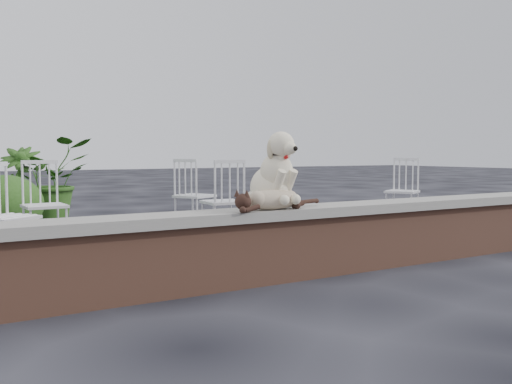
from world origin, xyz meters
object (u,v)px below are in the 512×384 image
chair_a (6,216)px  chair_b (45,204)px  chair_d (402,190)px  cat (272,198)px  chair_e (195,194)px  potted_plant_b (19,184)px  chair_c (223,200)px  potted_plant_a (50,180)px  dog (271,169)px

chair_a → chair_b: 1.10m
chair_b → chair_d: bearing=-6.1°
cat → chair_e: bearing=68.5°
chair_a → chair_d: bearing=-27.9°
chair_a → cat: bearing=-79.3°
chair_b → potted_plant_b: 2.75m
chair_d → potted_plant_b: bearing=-151.9°
chair_c → potted_plant_a: 3.20m
chair_d → chair_c: bearing=-115.4°
chair_c → chair_b: (-1.87, 0.55, 0.00)m
chair_e → chair_b: (-1.98, -0.46, 0.00)m
cat → chair_c: (0.68, 2.12, -0.20)m
chair_e → potted_plant_b: bearing=12.1°
dog → chair_b: (-1.27, 2.51, -0.42)m
potted_plant_a → chair_c: bearing=-65.2°
chair_e → chair_d: (2.95, -0.82, 0.00)m
chair_a → potted_plant_a: (1.03, 3.33, 0.15)m
chair_e → potted_plant_a: (-1.45, 1.89, 0.15)m
chair_c → chair_b: same height
cat → potted_plant_a: (-0.66, 5.02, -0.05)m
dog → chair_c: (0.60, 1.97, -0.42)m
chair_e → chair_a: same height
chair_b → potted_plant_a: (0.53, 2.35, 0.15)m
chair_d → potted_plant_a: potted_plant_a is taller
chair_c → chair_b: bearing=-12.7°
chair_d → cat: bearing=-87.3°
dog → chair_d: 4.27m
chair_c → chair_a: size_ratio=1.00×
chair_a → dog: bearing=-75.3°
cat → chair_e: size_ratio=1.14×
chair_e → chair_d: bearing=-132.1°
chair_c → chair_b: 1.95m
chair_c → chair_e: (0.11, 1.01, 0.00)m
chair_b → dog: bearing=-65.2°
dog → chair_a: bearing=131.8°
chair_e → potted_plant_a: size_ratio=0.76×
cat → potted_plant_a: 5.06m
chair_e → chair_d: size_ratio=1.00×
chair_a → chair_d: (5.43, 0.63, 0.00)m
cat → chair_a: 2.39m
cat → chair_b: 2.92m
dog → chair_e: dog is taller
chair_a → potted_plant_a: bearing=38.3°
chair_c → chair_d: same height
chair_d → chair_b: 4.94m
chair_b → chair_a: bearing=-119.1°
chair_e → chair_b: 2.03m
chair_e → dog: bearing=140.0°
potted_plant_a → potted_plant_b: potted_plant_a is taller
chair_c → chair_e: bearing=-92.5°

